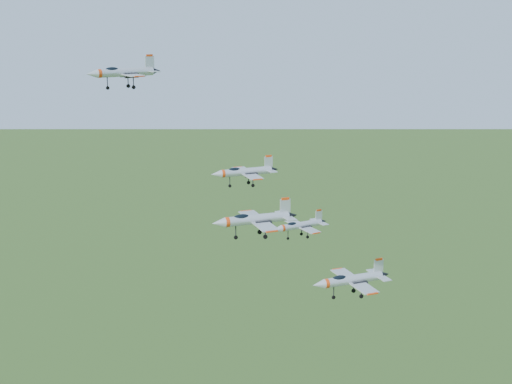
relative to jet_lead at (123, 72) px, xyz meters
name	(u,v)px	position (x,y,z in m)	size (l,w,h in m)	color
jet_lead	(123,72)	(0.00, 0.00, 0.00)	(13.66, 11.50, 3.67)	#B4BBC2
jet_left_high	(244,172)	(18.19, -11.38, -16.67)	(12.32, 10.11, 3.31)	#B4BBC2
jet_right_high	(254,219)	(12.60, -31.91, -18.93)	(13.19, 10.81, 3.54)	#B4BBC2
jet_left_low	(300,225)	(31.49, -5.22, -29.51)	(12.06, 10.09, 3.23)	#B4BBC2
jet_right_low	(351,280)	(29.82, -29.66, -31.40)	(13.93, 11.46, 3.73)	#B4BBC2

